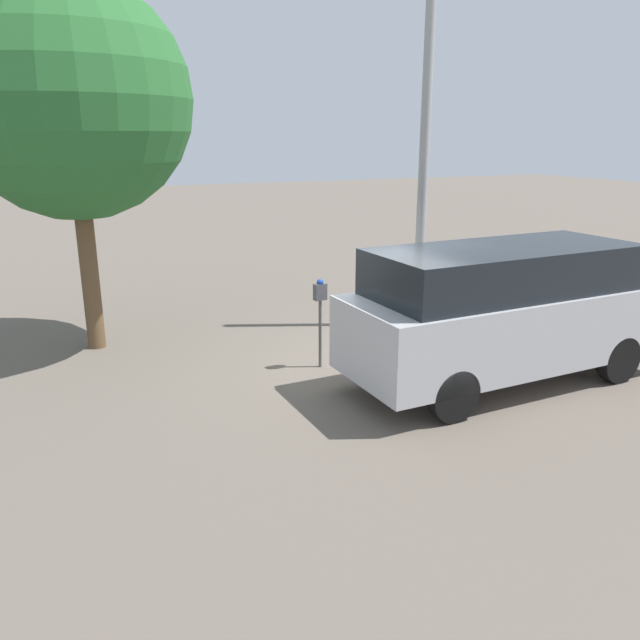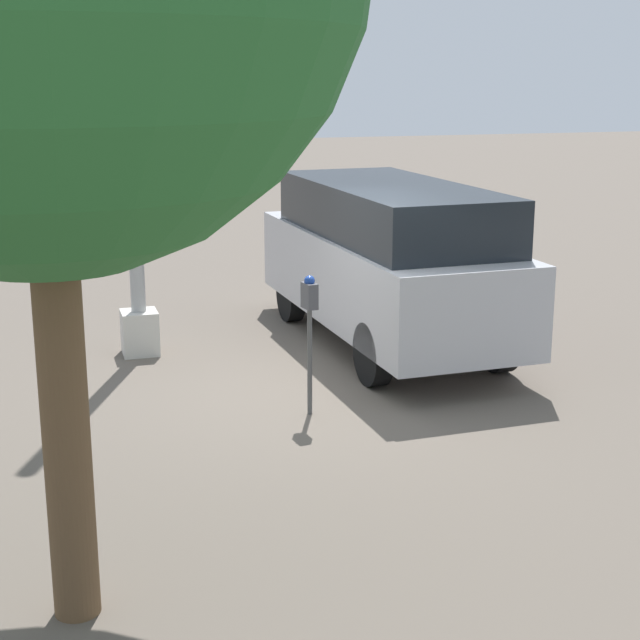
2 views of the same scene
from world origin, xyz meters
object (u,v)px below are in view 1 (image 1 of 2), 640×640
(lamp_post, at_px, (422,203))
(parking_meter_near, at_px, (320,303))
(parked_van, at_px, (505,309))
(street_tree, at_px, (71,100))

(lamp_post, bearing_deg, parking_meter_near, -152.49)
(parked_van, relative_size, street_tree, 0.83)
(parking_meter_near, distance_m, street_tree, 5.12)
(parked_van, height_order, street_tree, street_tree)
(parking_meter_near, relative_size, street_tree, 0.24)
(lamp_post, height_order, parked_van, lamp_post)
(lamp_post, relative_size, parked_van, 1.29)
(parking_meter_near, xyz_separation_m, parked_van, (2.26, -1.67, 0.06))
(lamp_post, bearing_deg, parked_van, -98.58)
(parking_meter_near, height_order, parked_van, parked_van)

